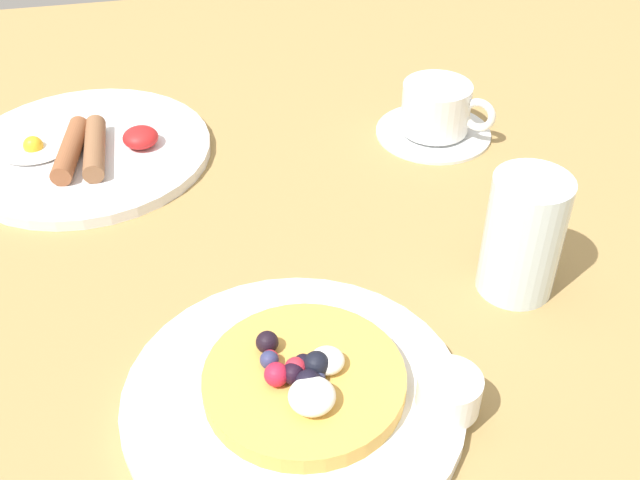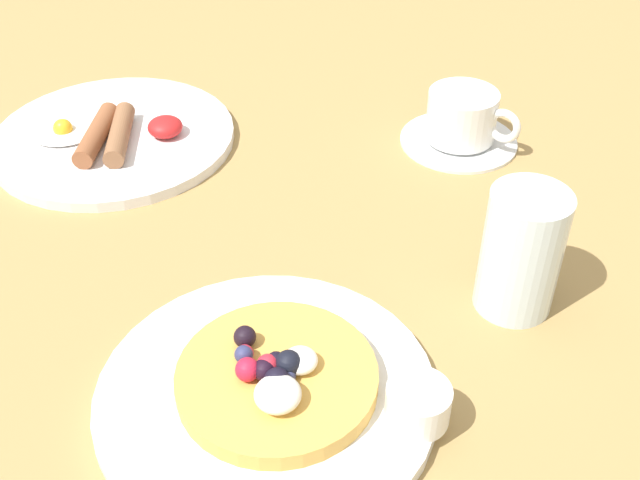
{
  "view_description": "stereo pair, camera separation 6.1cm",
  "coord_description": "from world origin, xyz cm",
  "px_view_note": "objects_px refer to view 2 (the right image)",
  "views": [
    {
      "loc": [
        -6.34,
        -46.22,
        43.7
      ],
      "look_at": [
        3.79,
        2.16,
        4.0
      ],
      "focal_mm": 43.69,
      "sensor_mm": 36.0,
      "label": 1
    },
    {
      "loc": [
        -0.3,
        -47.09,
        43.7
      ],
      "look_at": [
        3.79,
        2.16,
        4.0
      ],
      "focal_mm": 43.69,
      "sensor_mm": 36.0,
      "label": 2
    }
  ],
  "objects_px": {
    "coffee_saucer": "(461,139)",
    "coffee_cup": "(466,115)",
    "pancake_plate": "(271,394)",
    "breakfast_plate": "(117,137)",
    "water_glass": "(525,252)",
    "syrup_ramekin": "(422,403)"
  },
  "relations": [
    {
      "from": "coffee_saucer",
      "to": "coffee_cup",
      "type": "distance_m",
      "value": 0.03
    },
    {
      "from": "pancake_plate",
      "to": "breakfast_plate",
      "type": "distance_m",
      "value": 0.39
    },
    {
      "from": "coffee_cup",
      "to": "water_glass",
      "type": "relative_size",
      "value": 0.84
    },
    {
      "from": "pancake_plate",
      "to": "water_glass",
      "type": "xyz_separation_m",
      "value": [
        0.2,
        0.09,
        0.05
      ]
    },
    {
      "from": "coffee_cup",
      "to": "pancake_plate",
      "type": "bearing_deg",
      "value": -122.91
    },
    {
      "from": "pancake_plate",
      "to": "coffee_cup",
      "type": "bearing_deg",
      "value": 57.09
    },
    {
      "from": "pancake_plate",
      "to": "syrup_ramekin",
      "type": "xyz_separation_m",
      "value": [
        0.1,
        -0.03,
        0.02
      ]
    },
    {
      "from": "coffee_saucer",
      "to": "water_glass",
      "type": "xyz_separation_m",
      "value": [
        -0.01,
        -0.25,
        0.05
      ]
    },
    {
      "from": "breakfast_plate",
      "to": "coffee_cup",
      "type": "distance_m",
      "value": 0.37
    },
    {
      "from": "pancake_plate",
      "to": "water_glass",
      "type": "height_order",
      "value": "water_glass"
    },
    {
      "from": "pancake_plate",
      "to": "water_glass",
      "type": "distance_m",
      "value": 0.22
    },
    {
      "from": "coffee_saucer",
      "to": "pancake_plate",
      "type": "bearing_deg",
      "value": -122.67
    },
    {
      "from": "pancake_plate",
      "to": "breakfast_plate",
      "type": "relative_size",
      "value": 0.96
    },
    {
      "from": "syrup_ramekin",
      "to": "coffee_cup",
      "type": "height_order",
      "value": "coffee_cup"
    },
    {
      "from": "pancake_plate",
      "to": "breakfast_plate",
      "type": "bearing_deg",
      "value": 112.57
    },
    {
      "from": "coffee_saucer",
      "to": "coffee_cup",
      "type": "bearing_deg",
      "value": -38.81
    },
    {
      "from": "pancake_plate",
      "to": "coffee_saucer",
      "type": "distance_m",
      "value": 0.4
    },
    {
      "from": "syrup_ramekin",
      "to": "pancake_plate",
      "type": "bearing_deg",
      "value": 161.71
    },
    {
      "from": "breakfast_plate",
      "to": "coffee_saucer",
      "type": "relative_size",
      "value": 2.05
    },
    {
      "from": "pancake_plate",
      "to": "syrup_ramekin",
      "type": "height_order",
      "value": "syrup_ramekin"
    },
    {
      "from": "syrup_ramekin",
      "to": "breakfast_plate",
      "type": "xyz_separation_m",
      "value": [
        -0.25,
        0.4,
        -0.02
      ]
    },
    {
      "from": "syrup_ramekin",
      "to": "coffee_saucer",
      "type": "bearing_deg",
      "value": 72.93
    }
  ]
}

